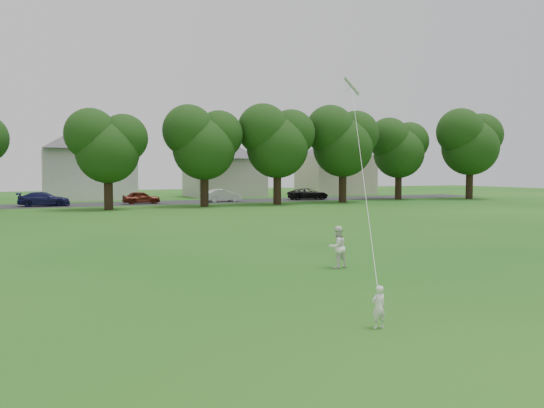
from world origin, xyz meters
name	(u,v)px	position (x,y,z in m)	size (l,w,h in m)	color
ground	(318,310)	(0.00, 0.00, 0.00)	(160.00, 160.00, 0.00)	#125114
street	(100,204)	(0.00, 42.00, 0.01)	(90.00, 7.00, 0.01)	#2D2D30
toddler	(379,307)	(0.40, -1.74, 0.43)	(0.32, 0.21, 0.87)	white
older_boy	(337,247)	(3.11, 4.27, 0.68)	(0.67, 0.52, 1.37)	white
kite	(360,155)	(3.41, 3.44, 3.65)	(3.50, 5.73, 13.42)	white
tree_row	(160,135)	(4.36, 35.43, 6.25)	(82.99, 8.41, 10.39)	black
parked_cars	(79,199)	(-1.90, 41.00, 0.62)	(56.39, 2.60, 1.29)	black
house_row	(88,156)	(-0.02, 52.00, 4.87)	(77.18, 13.73, 10.05)	beige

